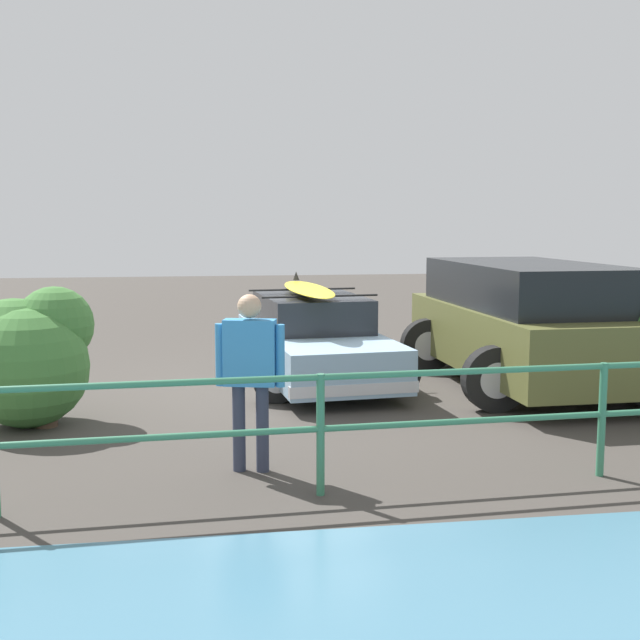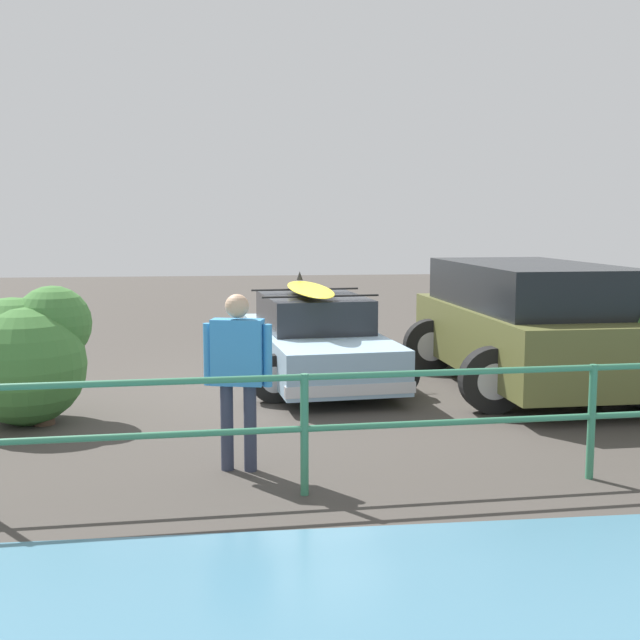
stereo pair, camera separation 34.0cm
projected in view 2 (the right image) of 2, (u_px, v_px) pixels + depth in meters
name	position (u px, v px, depth m)	size (l,w,h in m)	color
ground_plane	(291.00, 385.00, 11.34)	(44.00, 44.00, 0.02)	#423D38
sedan_car	(314.00, 339.00, 11.65)	(2.48, 4.40, 1.50)	#8CADC6
suv_car	(527.00, 323.00, 11.04)	(2.87, 4.68, 1.73)	brown
person_bystander	(238.00, 366.00, 7.34)	(0.63, 0.30, 1.65)	#33384C
railing_fence	(304.00, 412.00, 6.71)	(10.45, 0.60, 1.04)	#387F5B
bush_near_left	(28.00, 355.00, 9.15)	(1.43, 1.40, 1.57)	#4C3828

